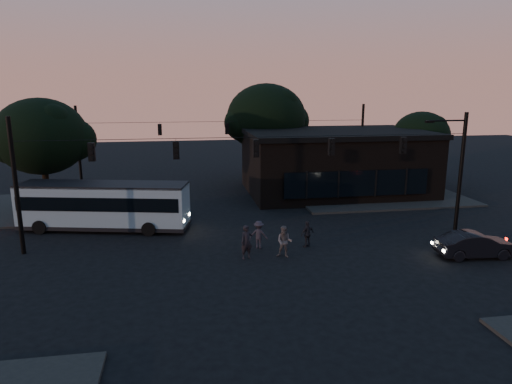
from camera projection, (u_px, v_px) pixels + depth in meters
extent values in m
plane|color=black|center=(269.00, 266.00, 23.39)|extent=(120.00, 120.00, 0.00)
cube|color=black|center=(376.00, 195.00, 38.78)|extent=(14.00, 10.00, 0.15)
cube|color=black|center=(53.00, 208.00, 34.59)|extent=(14.00, 10.00, 0.15)
cube|color=black|center=(335.00, 164.00, 39.69)|extent=(15.00, 10.00, 5.00)
cube|color=black|center=(336.00, 133.00, 39.09)|extent=(15.40, 10.40, 0.40)
cube|color=black|center=(357.00, 184.00, 34.91)|extent=(11.50, 0.18, 2.00)
cylinder|color=black|center=(266.00, 161.00, 44.76)|extent=(0.44, 0.44, 4.00)
ellipsoid|color=black|center=(266.00, 117.00, 43.84)|extent=(7.60, 7.60, 6.46)
cylinder|color=black|center=(418.00, 169.00, 43.28)|extent=(0.44, 0.44, 3.00)
ellipsoid|color=black|center=(421.00, 135.00, 42.58)|extent=(5.20, 5.20, 4.42)
cylinder|color=black|center=(47.00, 188.00, 33.25)|extent=(0.44, 0.44, 3.60)
ellipsoid|color=black|center=(41.00, 136.00, 32.42)|extent=(6.40, 6.40, 5.44)
cylinder|color=black|center=(16.00, 187.00, 24.32)|extent=(0.24, 0.24, 7.50)
cylinder|color=black|center=(461.00, 173.00, 28.51)|extent=(0.24, 0.24, 7.50)
cylinder|color=black|center=(256.00, 137.00, 25.88)|extent=(26.00, 0.03, 0.03)
cube|color=black|center=(92.00, 152.00, 24.57)|extent=(0.34, 0.30, 1.00)
cube|color=black|center=(176.00, 150.00, 25.30)|extent=(0.34, 0.30, 1.00)
cube|color=black|center=(256.00, 148.00, 26.02)|extent=(0.34, 0.30, 1.00)
cube|color=black|center=(332.00, 147.00, 26.74)|extent=(0.34, 0.30, 1.00)
cube|color=black|center=(403.00, 145.00, 27.47)|extent=(0.34, 0.30, 1.00)
cylinder|color=black|center=(79.00, 149.00, 39.72)|extent=(0.24, 0.24, 7.50)
cylinder|color=black|center=(362.00, 143.00, 43.90)|extent=(0.24, 0.24, 7.50)
cylinder|color=black|center=(227.00, 121.00, 41.31)|extent=(26.00, 0.03, 0.03)
cube|color=black|center=(160.00, 130.00, 40.49)|extent=(0.34, 0.30, 1.00)
cube|color=black|center=(227.00, 129.00, 41.46)|extent=(0.34, 0.30, 1.00)
cube|color=black|center=(291.00, 128.00, 42.42)|extent=(0.34, 0.30, 1.00)
cube|color=gray|center=(104.00, 204.00, 29.15)|extent=(10.92, 4.71, 2.52)
cube|color=black|center=(104.00, 200.00, 29.10)|extent=(10.52, 4.65, 0.87)
cube|color=black|center=(102.00, 185.00, 28.88)|extent=(10.92, 4.71, 0.15)
cube|color=black|center=(105.00, 224.00, 29.45)|extent=(11.03, 4.79, 0.24)
cylinder|color=black|center=(40.00, 227.00, 28.46)|extent=(0.90, 0.43, 0.87)
cylinder|color=black|center=(58.00, 217.00, 30.81)|extent=(0.90, 0.43, 0.87)
cylinder|color=black|center=(149.00, 229.00, 28.08)|extent=(0.90, 0.43, 0.87)
cylinder|color=black|center=(159.00, 218.00, 30.43)|extent=(0.90, 0.43, 0.87)
imported|color=black|center=(476.00, 245.00, 24.49)|extent=(4.26, 1.76, 1.37)
imported|color=black|center=(247.00, 242.00, 24.24)|extent=(0.77, 0.61, 1.84)
imported|color=#4F4848|center=(284.00, 242.00, 24.45)|extent=(1.03, 0.93, 1.74)
imported|color=black|center=(307.00, 234.00, 26.06)|extent=(0.99, 0.74, 1.56)
imported|color=#262028|center=(259.00, 234.00, 25.89)|extent=(1.17, 0.92, 1.59)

